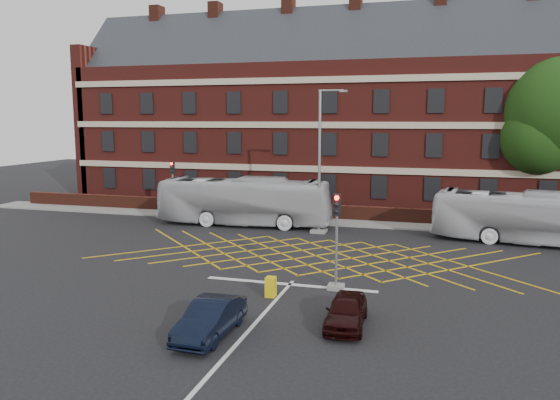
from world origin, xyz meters
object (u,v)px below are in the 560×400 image
(car_navy, at_px, (210,318))
(utility_cabinet, at_px, (271,287))
(deciduous_tree, at_px, (559,121))
(car_maroon, at_px, (346,311))
(traffic_light_near, at_px, (336,250))
(street_lamp, at_px, (320,184))
(traffic_light_far, at_px, (173,194))
(bus_left, at_px, (244,201))
(direction_signs, at_px, (170,198))
(bus_right, at_px, (531,218))

(car_navy, relative_size, utility_cabinet, 4.44)
(deciduous_tree, height_order, utility_cabinet, deciduous_tree)
(car_maroon, distance_m, traffic_light_near, 4.52)
(traffic_light_near, relative_size, street_lamp, 0.46)
(traffic_light_near, xyz_separation_m, utility_cabinet, (-2.48, -1.79, -1.33))
(car_navy, bearing_deg, car_maroon, 27.59)
(car_navy, xyz_separation_m, traffic_light_far, (-11.89, 20.62, 1.13))
(traffic_light_far, distance_m, street_lamp, 12.31)
(bus_left, height_order, direction_signs, bus_left)
(bus_right, bearing_deg, car_maroon, 160.08)
(deciduous_tree, height_order, street_lamp, deciduous_tree)
(bus_right, bearing_deg, utility_cabinet, 146.48)
(deciduous_tree, xyz_separation_m, utility_cabinet, (-14.95, -22.32, -6.92))
(car_maroon, distance_m, deciduous_tree, 28.04)
(car_maroon, distance_m, traffic_light_far, 24.62)
(street_lamp, height_order, direction_signs, street_lamp)
(bus_right, xyz_separation_m, utility_cabinet, (-12.16, -13.81, -1.16))
(car_maroon, height_order, street_lamp, street_lamp)
(deciduous_tree, bearing_deg, traffic_light_far, -167.12)
(street_lamp, bearing_deg, traffic_light_far, 168.25)
(bus_left, relative_size, utility_cabinet, 14.23)
(car_navy, height_order, car_maroon, car_navy)
(car_navy, height_order, traffic_light_far, traffic_light_far)
(utility_cabinet, bearing_deg, car_navy, -99.68)
(bus_left, xyz_separation_m, traffic_light_far, (-6.27, 1.42, 0.06))
(car_maroon, relative_size, street_lamp, 0.37)
(car_navy, relative_size, street_lamp, 0.41)
(street_lamp, bearing_deg, deciduous_tree, 29.33)
(traffic_light_near, bearing_deg, car_maroon, -74.90)
(bus_right, bearing_deg, traffic_light_far, 92.79)
(traffic_light_near, height_order, street_lamp, street_lamp)
(bus_right, relative_size, street_lamp, 1.22)
(traffic_light_far, xyz_separation_m, street_lamp, (11.96, -2.49, 1.48))
(car_navy, relative_size, direction_signs, 1.74)
(traffic_light_far, bearing_deg, street_lamp, -11.75)
(bus_left, relative_size, traffic_light_near, 2.86)
(bus_left, distance_m, direction_signs, 7.15)
(bus_left, relative_size, traffic_light_far, 2.86)
(bus_right, distance_m, car_maroon, 18.37)
(traffic_light_near, bearing_deg, traffic_light_far, 136.85)
(car_maroon, bearing_deg, traffic_light_near, 102.73)
(car_maroon, height_order, utility_cabinet, car_maroon)
(bus_left, xyz_separation_m, utility_cabinet, (6.41, -14.58, -1.27))
(bus_right, relative_size, traffic_light_near, 2.67)
(car_navy, bearing_deg, deciduous_tree, 60.79)
(bus_right, xyz_separation_m, direction_signs, (-25.43, 2.75, -0.21))
(car_navy, distance_m, traffic_light_far, 23.83)
(car_navy, xyz_separation_m, street_lamp, (0.07, 18.13, 2.62))
(car_maroon, relative_size, utility_cabinet, 3.98)
(traffic_light_near, bearing_deg, deciduous_tree, 58.73)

